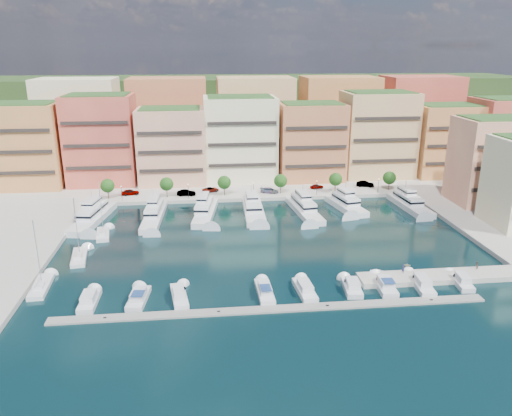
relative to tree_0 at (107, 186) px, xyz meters
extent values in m
plane|color=black|center=(40.00, -33.50, -4.74)|extent=(400.00, 400.00, 0.00)
cube|color=#9E998E|center=(40.00, 28.50, -4.74)|extent=(220.00, 64.00, 2.00)
cube|color=#213B18|center=(40.00, 76.50, -4.74)|extent=(240.00, 40.00, 58.00)
cube|color=gray|center=(37.00, -63.50, -4.74)|extent=(72.00, 2.20, 0.35)
cube|color=#9E998E|center=(70.00, -55.50, -4.74)|extent=(32.00, 5.00, 2.00)
cube|color=#B87B43|center=(-26.00, 16.50, 8.26)|extent=(22.00, 16.00, 24.00)
cube|color=black|center=(-26.00, 8.25, 8.26)|extent=(20.24, 0.50, 0.90)
cube|color=#2B5221|center=(-26.00, 16.50, 20.66)|extent=(19.36, 14.08, 0.80)
cube|color=#DB6149|center=(-4.00, 18.50, 9.26)|extent=(20.00, 16.00, 26.00)
cube|color=black|center=(-4.00, 10.25, 9.26)|extent=(18.40, 0.50, 0.90)
cube|color=#2B5221|center=(-4.00, 18.50, 22.66)|extent=(17.60, 14.08, 0.80)
cube|color=#EEB184|center=(17.00, 16.50, 7.26)|extent=(20.00, 15.00, 22.00)
cube|color=black|center=(17.00, 8.75, 7.26)|extent=(18.40, 0.50, 0.90)
cube|color=#2B5221|center=(17.00, 16.50, 18.66)|extent=(17.60, 13.20, 0.80)
cube|color=beige|center=(38.00, 18.50, 8.76)|extent=(22.00, 16.00, 25.00)
cube|color=black|center=(38.00, 10.25, 8.76)|extent=(20.24, 0.50, 0.90)
cube|color=#2B5221|center=(38.00, 18.50, 21.66)|extent=(19.36, 14.08, 0.80)
cube|color=#BD7847|center=(60.00, 16.50, 7.76)|extent=(20.00, 15.00, 23.00)
cube|color=black|center=(60.00, 8.75, 7.76)|extent=(18.40, 0.50, 0.90)
cube|color=#2B5221|center=(60.00, 16.50, 19.66)|extent=(17.60, 13.20, 0.80)
cube|color=tan|center=(82.00, 18.50, 9.26)|extent=(22.00, 16.00, 26.00)
cube|color=black|center=(82.00, 10.25, 9.26)|extent=(20.24, 0.50, 0.90)
cube|color=#2B5221|center=(82.00, 18.50, 22.66)|extent=(19.36, 14.08, 0.80)
cube|color=#B87B43|center=(104.00, 16.50, 7.26)|extent=(20.00, 15.00, 22.00)
cube|color=black|center=(104.00, 8.75, 7.26)|extent=(18.40, 0.50, 0.90)
cube|color=#2B5221|center=(104.00, 16.50, 18.66)|extent=(17.60, 13.20, 0.80)
cube|color=#DB6149|center=(124.00, 14.50, 8.26)|extent=(22.00, 16.00, 24.00)
cube|color=#EEB184|center=(102.00, -13.50, 7.26)|extent=(18.00, 14.00, 22.00)
cube|color=black|center=(102.00, -20.75, 7.26)|extent=(16.56, 0.50, 0.90)
cube|color=#2B5221|center=(102.00, -13.50, 18.66)|extent=(15.84, 12.32, 0.80)
cube|color=beige|center=(-15.00, 40.50, 11.26)|extent=(26.00, 18.00, 30.00)
cube|color=#BD7847|center=(15.00, 40.50, 11.26)|extent=(26.00, 18.00, 30.00)
cube|color=tan|center=(45.00, 40.50, 11.26)|extent=(26.00, 18.00, 30.00)
cube|color=#B87B43|center=(75.00, 40.50, 11.26)|extent=(26.00, 18.00, 30.00)
cube|color=#DB6149|center=(105.00, 40.50, 11.26)|extent=(26.00, 18.00, 30.00)
cylinder|color=#473323|center=(0.00, 0.00, -2.24)|extent=(0.24, 0.24, 3.00)
sphere|color=#164213|center=(0.00, 0.00, 0.01)|extent=(3.80, 3.80, 3.80)
cylinder|color=#473323|center=(16.00, 0.00, -2.24)|extent=(0.24, 0.24, 3.00)
sphere|color=#164213|center=(16.00, 0.00, 0.01)|extent=(3.80, 3.80, 3.80)
cylinder|color=#473323|center=(32.00, 0.00, -2.24)|extent=(0.24, 0.24, 3.00)
sphere|color=#164213|center=(32.00, 0.00, 0.01)|extent=(3.80, 3.80, 3.80)
cylinder|color=#473323|center=(48.00, 0.00, -2.24)|extent=(0.24, 0.24, 3.00)
sphere|color=#164213|center=(48.00, 0.00, 0.01)|extent=(3.80, 3.80, 3.80)
cylinder|color=#473323|center=(64.00, 0.00, -2.24)|extent=(0.24, 0.24, 3.00)
sphere|color=#164213|center=(64.00, 0.00, 0.01)|extent=(3.80, 3.80, 3.80)
cylinder|color=#473323|center=(80.00, 0.00, -2.24)|extent=(0.24, 0.24, 3.00)
sphere|color=#164213|center=(80.00, 0.00, 0.01)|extent=(3.80, 3.80, 3.80)
cylinder|color=black|center=(4.00, -2.30, -1.74)|extent=(0.10, 0.10, 4.00)
sphere|color=#FFF2CC|center=(4.00, -2.30, 0.31)|extent=(0.30, 0.30, 0.30)
cylinder|color=black|center=(22.00, -2.30, -1.74)|extent=(0.10, 0.10, 4.00)
sphere|color=#FFF2CC|center=(22.00, -2.30, 0.31)|extent=(0.30, 0.30, 0.30)
cylinder|color=black|center=(40.00, -2.30, -1.74)|extent=(0.10, 0.10, 4.00)
sphere|color=#FFF2CC|center=(40.00, -2.30, 0.31)|extent=(0.30, 0.30, 0.30)
cylinder|color=black|center=(58.00, -2.30, -1.74)|extent=(0.10, 0.10, 4.00)
sphere|color=#FFF2CC|center=(58.00, -2.30, 0.31)|extent=(0.30, 0.30, 0.30)
cylinder|color=black|center=(76.00, -2.30, -1.74)|extent=(0.10, 0.10, 4.00)
sphere|color=#FFF2CC|center=(76.00, -2.30, 0.31)|extent=(0.30, 0.30, 0.30)
cube|color=silver|center=(-1.21, -15.79, -4.39)|extent=(8.45, 23.05, 2.30)
cube|color=silver|center=(-1.21, -13.53, -2.34)|extent=(5.89, 12.89, 1.80)
cube|color=black|center=(-1.21, -13.53, -2.34)|extent=(5.96, 12.96, 0.55)
cube|color=silver|center=(-1.21, -11.73, -0.74)|extent=(3.91, 7.15, 1.40)
cylinder|color=#B2B2B7|center=(-1.21, -10.37, 0.86)|extent=(0.14, 0.14, 1.80)
cube|color=silver|center=(13.69, -15.83, -4.39)|extent=(5.21, 22.83, 2.30)
cube|color=silver|center=(13.69, -13.56, -2.34)|extent=(3.97, 12.61, 1.80)
cube|color=black|center=(13.69, -13.56, -2.34)|extent=(4.04, 12.68, 0.55)
cube|color=silver|center=(13.69, -11.75, -0.74)|extent=(2.79, 6.91, 1.40)
cylinder|color=#B2B2B7|center=(13.69, -10.39, 0.86)|extent=(0.14, 0.14, 1.80)
cube|color=black|center=(13.69, -15.83, -4.84)|extent=(5.27, 22.89, 0.35)
cube|color=silver|center=(26.44, -14.61, -4.39)|extent=(7.07, 20.63, 2.30)
cube|color=silver|center=(26.44, -12.59, -2.34)|extent=(5.04, 11.51, 1.80)
cube|color=black|center=(26.44, -12.59, -2.34)|extent=(5.11, 11.57, 0.55)
cube|color=silver|center=(26.44, -10.97, -0.74)|extent=(3.40, 6.37, 1.40)
cylinder|color=#B2B2B7|center=(26.44, -9.76, 0.86)|extent=(0.14, 0.14, 1.80)
cube|color=silver|center=(38.80, -14.70, -4.39)|extent=(5.42, 20.53, 2.30)
cube|color=silver|center=(38.80, -12.66, -2.34)|extent=(4.29, 11.33, 1.80)
cube|color=black|center=(38.80, -12.66, -2.34)|extent=(4.35, 11.39, 0.55)
cube|color=silver|center=(38.80, -11.03, -0.74)|extent=(3.08, 6.20, 1.40)
cylinder|color=#B2B2B7|center=(38.80, -9.80, 0.86)|extent=(0.14, 0.14, 1.80)
cube|color=silver|center=(51.87, -15.17, -4.39)|extent=(6.57, 21.68, 2.30)
cube|color=silver|center=(51.87, -13.04, -2.34)|extent=(4.80, 12.05, 1.80)
cube|color=black|center=(51.87, -13.04, -2.34)|extent=(4.86, 12.11, 0.55)
cube|color=silver|center=(51.87, -11.33, -0.74)|extent=(3.28, 6.64, 1.40)
cylinder|color=#B2B2B7|center=(51.87, -10.05, 0.86)|extent=(0.14, 0.14, 1.80)
cube|color=black|center=(51.87, -15.17, -4.84)|extent=(6.63, 21.74, 0.35)
cube|color=silver|center=(63.64, -12.79, -4.39)|extent=(7.95, 17.18, 2.30)
cube|color=silver|center=(63.64, -11.13, -2.34)|extent=(5.62, 9.71, 1.80)
cube|color=black|center=(63.64, -11.13, -2.34)|extent=(5.70, 9.78, 0.55)
cube|color=silver|center=(63.64, -9.80, -0.74)|extent=(3.78, 5.44, 1.40)
cylinder|color=#B2B2B7|center=(63.64, -8.81, 0.86)|extent=(0.14, 0.14, 1.80)
cube|color=silver|center=(80.75, -14.11, -4.39)|extent=(6.03, 19.50, 2.30)
cube|color=silver|center=(80.75, -12.18, -2.34)|extent=(4.57, 10.81, 1.80)
cube|color=black|center=(80.75, -12.18, -2.34)|extent=(4.64, 10.88, 0.55)
cube|color=silver|center=(80.75, -10.65, -0.74)|extent=(3.20, 5.95, 1.40)
cylinder|color=#B2B2B7|center=(80.75, -9.50, 0.86)|extent=(0.14, 0.14, 1.80)
cube|color=silver|center=(6.52, -58.00, -4.49)|extent=(2.77, 7.73, 1.40)
cube|color=silver|center=(6.52, -58.39, -3.19)|extent=(2.14, 3.72, 1.10)
cube|color=black|center=(6.52, -56.84, -3.44)|extent=(1.94, 0.12, 0.55)
cube|color=silver|center=(14.64, -58.00, -4.49)|extent=(3.64, 8.13, 1.40)
cube|color=silver|center=(14.64, -58.39, -3.19)|extent=(2.58, 4.00, 1.10)
cube|color=black|center=(14.64, -56.82, -3.44)|extent=(2.01, 0.32, 0.55)
cube|color=navy|center=(14.64, -59.42, -2.59)|extent=(2.20, 2.56, 0.12)
cube|color=silver|center=(21.48, -58.00, -4.49)|extent=(3.56, 8.81, 1.40)
cube|color=silver|center=(21.48, -58.43, -3.19)|extent=(2.43, 4.33, 1.10)
cube|color=black|center=(21.48, -56.72, -3.44)|extent=(1.73, 0.34, 0.55)
cube|color=silver|center=(36.20, -58.00, -4.49)|extent=(2.74, 8.93, 1.40)
cube|color=silver|center=(36.20, -58.44, -3.19)|extent=(2.08, 4.30, 1.10)
cube|color=black|center=(36.20, -56.67, -3.44)|extent=(1.83, 0.14, 0.55)
cube|color=navy|center=(36.20, -59.60, -2.59)|extent=(1.84, 2.70, 0.12)
cube|color=silver|center=(43.31, -58.00, -4.49)|extent=(3.19, 8.55, 1.40)
cube|color=silver|center=(43.31, -58.42, -3.19)|extent=(2.32, 4.16, 1.10)
cube|color=black|center=(43.31, -56.74, -3.44)|extent=(1.89, 0.23, 0.55)
cube|color=silver|center=(51.80, -58.00, -4.49)|extent=(3.46, 7.32, 1.40)
cube|color=silver|center=(51.80, -58.35, -3.19)|extent=(2.49, 3.60, 1.10)
cube|color=black|center=(51.80, -56.94, -3.44)|extent=(1.99, 0.30, 0.55)
cube|color=silver|center=(57.78, -58.00, -4.49)|extent=(3.29, 8.03, 1.40)
cube|color=silver|center=(57.78, -58.39, -3.19)|extent=(2.43, 3.90, 1.10)
cube|color=black|center=(57.78, -56.82, -3.44)|extent=(2.06, 0.21, 0.55)
cube|color=navy|center=(57.78, -59.42, -2.59)|extent=(2.13, 2.47, 0.12)
cube|color=silver|center=(64.59, -58.00, -4.49)|extent=(3.41, 9.21, 1.40)
cube|color=silver|center=(64.59, -58.45, -3.19)|extent=(2.42, 4.49, 1.10)
cube|color=black|center=(64.59, -56.65, -3.44)|extent=(1.89, 0.27, 0.55)
cube|color=silver|center=(72.17, -58.00, -4.49)|extent=(3.21, 7.28, 1.40)
cube|color=silver|center=(72.17, -58.35, -3.19)|extent=(2.27, 3.58, 1.10)
cube|color=black|center=(72.17, -56.94, -3.44)|extent=(1.76, 0.29, 0.55)
cube|color=silver|center=(-3.20, -51.47, -4.54)|extent=(3.35, 9.67, 1.20)
cube|color=silver|center=(-3.20, -52.43, -3.64)|extent=(1.82, 2.48, 0.60)
cylinder|color=#B2B2B7|center=(-3.20, -51.00, 2.06)|extent=(0.14, 0.14, 12.00)
cylinder|color=#B2B2B7|center=(-3.20, -52.90, -2.94)|extent=(0.35, 4.28, 0.10)
cube|color=silver|center=(0.59, -38.84, -4.54)|extent=(4.11, 9.52, 1.20)
cube|color=silver|center=(0.59, -39.76, -3.64)|extent=(2.00, 2.52, 0.60)
cylinder|color=#B2B2B7|center=(0.59, -38.38, 2.06)|extent=(0.14, 0.14, 12.00)
cylinder|color=#B2B2B7|center=(0.59, -40.22, -2.94)|extent=(0.70, 4.12, 0.10)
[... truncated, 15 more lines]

